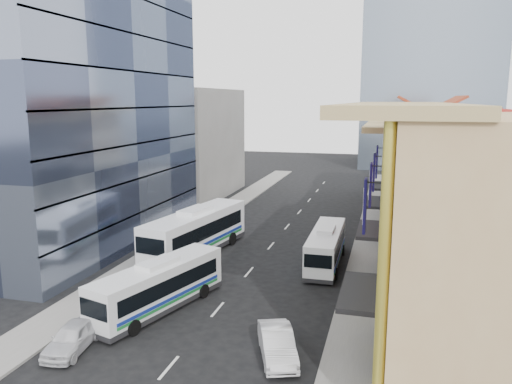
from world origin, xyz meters
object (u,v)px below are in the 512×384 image
(shophouse_tan, at_px, (480,246))
(bus_left_far, at_px, (196,231))
(bus_right, at_px, (326,246))
(sedan_left, at_px, (72,337))
(sedan_right, at_px, (277,344))
(office_tower, at_px, (71,72))
(bus_left_near, at_px, (159,285))

(shophouse_tan, bearing_deg, bus_left_far, 146.13)
(bus_right, bearing_deg, shophouse_tan, -57.18)
(shophouse_tan, distance_m, bus_right, 16.40)
(sedan_left, xyz_separation_m, sedan_right, (10.32, 2.00, 0.03))
(shophouse_tan, relative_size, bus_left_far, 1.13)
(office_tower, bearing_deg, sedan_left, -56.99)
(office_tower, xyz_separation_m, bus_left_near, (13.59, -11.99, -13.41))
(office_tower, distance_m, bus_left_near, 22.54)
(sedan_left, bearing_deg, bus_left_far, 82.53)
(shophouse_tan, relative_size, sedan_right, 3.13)
(bus_left_far, xyz_separation_m, sedan_left, (-0.07, -16.75, -1.27))
(shophouse_tan, bearing_deg, bus_right, 123.45)
(bus_left_near, relative_size, bus_right, 1.05)
(shophouse_tan, distance_m, sedan_left, 20.54)
(bus_right, bearing_deg, office_tower, 177.23)
(office_tower, relative_size, sedan_right, 6.72)
(sedan_right, bearing_deg, bus_left_near, 135.10)
(office_tower, height_order, sedan_left, office_tower)
(office_tower, distance_m, sedan_left, 25.49)
(sedan_right, bearing_deg, office_tower, 123.61)
(shophouse_tan, bearing_deg, sedan_right, -169.52)
(bus_left_far, height_order, sedan_left, bus_left_far)
(sedan_left, bearing_deg, bus_left_near, 62.68)
(shophouse_tan, relative_size, sedan_left, 3.36)
(shophouse_tan, height_order, bus_left_far, shophouse_tan)
(bus_left_far, xyz_separation_m, bus_right, (10.74, 0.12, -0.46))
(sedan_left, bearing_deg, office_tower, 115.78)
(bus_left_near, bearing_deg, shophouse_tan, 9.95)
(office_tower, height_order, sedan_right, office_tower)
(bus_left_far, xyz_separation_m, sedan_right, (10.25, -14.74, -1.25))
(office_tower, relative_size, bus_right, 3.17)
(shophouse_tan, height_order, bus_left_near, shophouse_tan)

